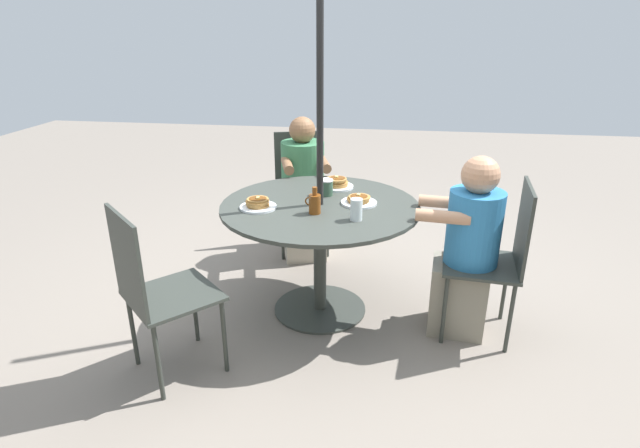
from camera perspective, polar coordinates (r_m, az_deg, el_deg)
The scene contains 14 objects.
ground_plane at distance 3.30m, azimuth 0.00°, elevation -9.68°, with size 12.00×12.00×0.00m, color gray.
patio_table at distance 3.03m, azimuth 0.00°, elevation -0.18°, with size 1.19×1.19×0.73m.
umbrella_pole at distance 2.86m, azimuth 0.00°, elevation 10.88°, with size 0.04×0.04×2.36m, color black.
patio_chair_north at distance 2.61m, azimuth -18.44°, elevation -6.78°, with size 0.59×0.59×0.93m.
patio_chair_east at distance 3.00m, azimuth 19.75°, elevation -3.14°, with size 0.46×0.46×0.93m.
diner_east at distance 2.99m, azimuth 16.36°, elevation -3.28°, with size 0.49×0.35×1.08m.
patio_chair_south at distance 4.03m, azimuth -2.20°, elevation 4.56°, with size 0.52×0.52×0.93m.
diner_south at distance 3.87m, azimuth -1.90°, elevation 3.41°, with size 0.44×0.53×1.09m.
pancake_plate_a at distance 2.93m, azimuth -7.12°, elevation 2.24°, with size 0.22×0.22×0.07m.
pancake_plate_b at distance 2.99m, azimuth 4.45°, elevation 2.68°, with size 0.22×0.22×0.06m.
pancake_plate_c at distance 3.28m, azimuth 1.96°, elevation 4.63°, with size 0.22×0.22×0.08m.
syrup_bottle at distance 2.82m, azimuth -0.63°, elevation 2.39°, with size 0.09×0.07×0.16m.
coffee_cup at distance 3.13m, azimuth 0.67°, elevation 4.21°, with size 0.09×0.09×0.10m.
drinking_glass_a at distance 2.73m, azimuth 4.17°, elevation 1.67°, with size 0.07×0.07×0.12m, color silver.
Camera 1 is at (-0.40, 2.78, 1.73)m, focal length 28.00 mm.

